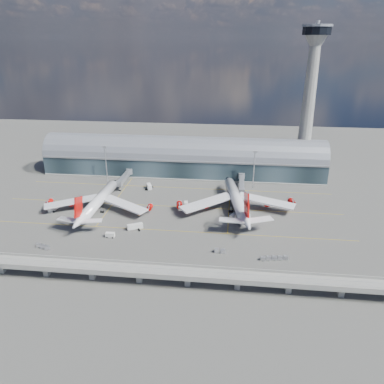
# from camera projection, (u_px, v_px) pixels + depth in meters

# --- Properties ---
(ground) EXTENTS (500.00, 500.00, 0.00)m
(ground) POSITION_uv_depth(u_px,v_px,m) (164.00, 221.00, 204.55)
(ground) COLOR #474744
(ground) RESTS_ON ground
(taxi_lines) EXTENTS (200.00, 80.12, 0.01)m
(taxi_lines) POSITION_uv_depth(u_px,v_px,m) (171.00, 205.00, 224.83)
(taxi_lines) COLOR gold
(taxi_lines) RESTS_ON ground
(terminal) EXTENTS (200.00, 30.00, 28.00)m
(terminal) POSITION_uv_depth(u_px,v_px,m) (183.00, 159.00, 271.77)
(terminal) COLOR #1C282E
(terminal) RESTS_ON ground
(control_tower) EXTENTS (19.00, 19.00, 103.00)m
(control_tower) POSITION_uv_depth(u_px,v_px,m) (308.00, 104.00, 251.98)
(control_tower) COLOR gray
(control_tower) RESTS_ON ground
(guideway) EXTENTS (220.00, 8.50, 7.20)m
(guideway) POSITION_uv_depth(u_px,v_px,m) (139.00, 271.00, 152.05)
(guideway) COLOR gray
(guideway) RESTS_ON ground
(floodlight_mast_left) EXTENTS (3.00, 0.70, 25.70)m
(floodlight_mast_left) POSITION_uv_depth(u_px,v_px,m) (106.00, 163.00, 255.07)
(floodlight_mast_left) COLOR gray
(floodlight_mast_left) RESTS_ON ground
(floodlight_mast_right) EXTENTS (3.00, 0.70, 25.70)m
(floodlight_mast_right) POSITION_uv_depth(u_px,v_px,m) (254.00, 169.00, 244.53)
(floodlight_mast_right) COLOR gray
(floodlight_mast_right) RESTS_ON ground
(airliner_left) EXTENTS (63.51, 66.68, 20.37)m
(airliner_left) POSITION_uv_depth(u_px,v_px,m) (97.00, 202.00, 214.34)
(airliner_left) COLOR white
(airliner_left) RESTS_ON ground
(airliner_right) EXTENTS (69.41, 72.62, 23.11)m
(airliner_right) POSITION_uv_depth(u_px,v_px,m) (237.00, 201.00, 215.36)
(airliner_right) COLOR white
(airliner_right) RESTS_ON ground
(jet_bridge_left) EXTENTS (4.40, 28.00, 7.25)m
(jet_bridge_left) POSITION_uv_depth(u_px,v_px,m) (125.00, 177.00, 255.18)
(jet_bridge_left) COLOR gray
(jet_bridge_left) RESTS_ON ground
(jet_bridge_right) EXTENTS (4.40, 32.00, 7.25)m
(jet_bridge_right) POSITION_uv_depth(u_px,v_px,m) (242.00, 182.00, 245.06)
(jet_bridge_right) COLOR gray
(jet_bridge_right) RESTS_ON ground
(service_truck_0) EXTENTS (3.50, 7.81, 3.13)m
(service_truck_0) POSITION_uv_depth(u_px,v_px,m) (53.00, 208.00, 216.70)
(service_truck_0) COLOR silver
(service_truck_0) RESTS_ON ground
(service_truck_1) EXTENTS (4.56, 2.35, 2.61)m
(service_truck_1) POSITION_uv_depth(u_px,v_px,m) (110.00, 235.00, 187.85)
(service_truck_1) COLOR silver
(service_truck_1) RESTS_ON ground
(service_truck_2) EXTENTS (8.30, 5.74, 2.94)m
(service_truck_2) POSITION_uv_depth(u_px,v_px,m) (135.00, 226.00, 195.78)
(service_truck_2) COLOR silver
(service_truck_2) RESTS_ON ground
(service_truck_3) EXTENTS (4.49, 6.19, 2.80)m
(service_truck_3) POSITION_uv_depth(u_px,v_px,m) (233.00, 217.00, 206.62)
(service_truck_3) COLOR silver
(service_truck_3) RESTS_ON ground
(service_truck_4) EXTENTS (2.83, 4.69, 2.55)m
(service_truck_4) POSITION_uv_depth(u_px,v_px,m) (186.00, 204.00, 222.83)
(service_truck_4) COLOR silver
(service_truck_4) RESTS_ON ground
(service_truck_5) EXTENTS (5.08, 7.30, 3.30)m
(service_truck_5) POSITION_uv_depth(u_px,v_px,m) (149.00, 187.00, 247.63)
(service_truck_5) COLOR silver
(service_truck_5) RESTS_ON ground
(cargo_train_0) EXTENTS (7.73, 3.93, 1.70)m
(cargo_train_0) POSITION_uv_depth(u_px,v_px,m) (43.00, 247.00, 178.24)
(cargo_train_0) COLOR gray
(cargo_train_0) RESTS_ON ground
(cargo_train_1) EXTENTS (13.09, 3.99, 1.73)m
(cargo_train_1) POSITION_uv_depth(u_px,v_px,m) (274.00, 258.00, 168.85)
(cargo_train_1) COLOR gray
(cargo_train_1) RESTS_ON ground
(cargo_train_2) EXTENTS (5.62, 2.44, 1.85)m
(cargo_train_2) POSITION_uv_depth(u_px,v_px,m) (220.00, 251.00, 174.52)
(cargo_train_2) COLOR gray
(cargo_train_2) RESTS_ON ground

